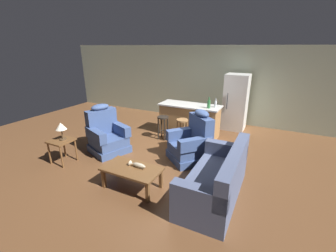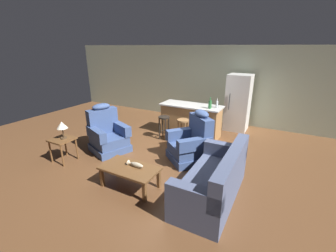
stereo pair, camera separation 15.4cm
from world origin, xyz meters
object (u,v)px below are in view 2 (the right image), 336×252
Objects in this scene: fish_figurine at (135,165)px; refrigerator at (238,103)px; recliner_near_lamp at (108,135)px; recliner_near_island at (192,143)px; couch at (215,181)px; bar_stool_middle at (183,127)px; bar_stool_left at (164,123)px; bar_stool_right at (204,131)px; end_table at (63,143)px; kitchen_island at (191,120)px; bottle_tall_green at (210,104)px; coffee_table at (130,170)px; table_lamp at (62,126)px; bottle_short_amber at (217,104)px.

refrigerator is (0.96, 4.13, 0.42)m from fish_figurine.
recliner_near_lamp is 2.18m from recliner_near_island.
fish_figurine is at bearing 14.16° from couch.
refrigerator reaches higher than bar_stool_middle.
bar_stool_left is (-1.20, 0.80, 0.05)m from recliner_near_island.
bar_stool_right is (0.51, 2.30, 0.01)m from fish_figurine.
end_table is at bearing -19.69° from recliner_near_island.
kitchen_island is 0.85m from bottle_tall_green.
bar_stool_middle is (0.60, 0.00, 0.00)m from bar_stool_left.
table_lamp is at bearing 176.08° from coffee_table.
table_lamp reaches higher than bar_stool_left.
kitchen_island is at bearing -176.40° from bottle_short_amber.
refrigerator is at bearing -83.32° from couch.
refrigerator reaches higher than recliner_near_lamp.
bottle_short_amber is at bearing 43.66° from bar_stool_middle.
fish_figurine is 2.94m from kitchen_island.
bar_stool_middle and bar_stool_right have the same top height.
bottle_tall_green is at bearing -126.96° from bottle_short_amber.
fish_figurine is 0.50× the size of bar_stool_right.
bar_stool_right is 0.89m from bottle_short_amber.
recliner_near_island is 1.00m from bar_stool_middle.
end_table is 2.22× the size of bottle_short_amber.
bottle_tall_green is at bearing 78.86° from coffee_table.
coffee_table is 0.58× the size of couch.
kitchen_island is (1.48, 1.97, 0.06)m from recliner_near_lamp.
bar_stool_middle is 1.14m from bottle_short_amber.
refrigerator reaches higher than bottle_short_amber.
end_table is (-0.50, -0.94, 0.04)m from recliner_near_lamp.
bottle_tall_green is (0.57, 2.87, 0.70)m from coffee_table.
bottle_tall_green is at bearing 93.26° from bar_stool_right.
refrigerator is (1.08, 1.20, 0.40)m from kitchen_island.
bar_stool_middle is 0.39× the size of refrigerator.
bottle_tall_green is at bearing 47.17° from table_lamp.
bottle_short_amber is (1.31, 0.68, 0.57)m from bar_stool_left.
couch is at bearing -68.63° from bottle_tall_green.
bar_stool_left is at bearing 106.47° from fish_figurine.
bottle_tall_green is (-0.03, 0.49, 0.60)m from bar_stool_right.
kitchen_island is at bearing 135.04° from bar_stool_right.
bar_stool_left and bar_stool_middle have the same top height.
refrigerator is at bearing 73.61° from bottle_short_amber.
bar_stool_left reaches higher than end_table.
couch is 4.65× the size of table_lamp.
bar_stool_left is at bearing -152.62° from bottle_short_amber.
bottle_short_amber reaches higher than coffee_table.
bar_stool_middle is (0.03, -0.63, -0.01)m from kitchen_island.
bar_stool_right is at bearing -103.84° from refrigerator.
recliner_near_lamp is (-3.03, 0.59, 0.08)m from couch.
recliner_near_island is at bearing 70.97° from fish_figurine.
kitchen_island is 0.63m from bar_stool_middle.
bar_stool_right is (-0.92, 1.93, 0.13)m from couch.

